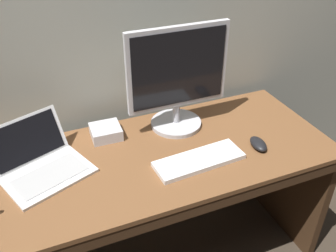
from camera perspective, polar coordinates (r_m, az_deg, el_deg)
desk at (r=1.83m, az=-2.29°, el=-10.41°), size 1.70×0.69×0.74m
laptop_white at (r=1.66m, az=-18.87°, el=-5.67°), size 0.43×0.42×0.20m
external_monitor at (r=1.76m, az=1.50°, el=7.09°), size 0.50×0.26×0.52m
wired_keyboard at (r=1.65m, az=4.82°, el=-5.27°), size 0.41×0.17×0.02m
computer_mouse at (r=1.78m, az=13.78°, el=-2.69°), size 0.08×0.12×0.04m
external_drive_box at (r=1.82m, az=-9.59°, el=-0.89°), size 0.15×0.14×0.06m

